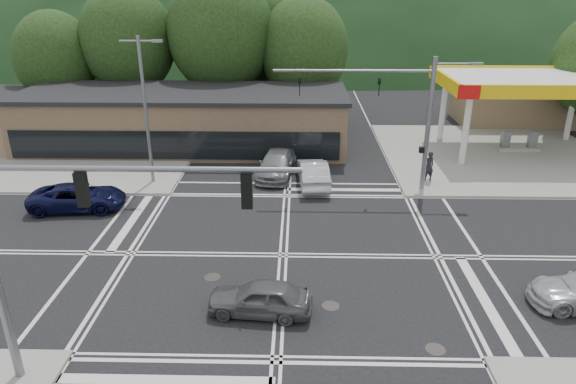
{
  "coord_description": "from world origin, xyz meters",
  "views": [
    {
      "loc": [
        0.7,
        -21.0,
        11.84
      ],
      "look_at": [
        0.13,
        4.36,
        1.4
      ],
      "focal_mm": 32.0,
      "sensor_mm": 36.0,
      "label": 1
    }
  ],
  "objects_px": {
    "car_northbound": "(277,164)",
    "car_queue_b": "(321,145)",
    "car_queue_a": "(313,173)",
    "pedestrian": "(429,166)",
    "car_blue_west": "(78,197)",
    "car_grey_center": "(260,298)"
  },
  "relations": [
    {
      "from": "car_blue_west",
      "to": "car_queue_b",
      "type": "distance_m",
      "value": 17.29
    },
    {
      "from": "car_blue_west",
      "to": "pedestrian",
      "type": "relative_size",
      "value": 2.7
    },
    {
      "from": "car_queue_a",
      "to": "car_queue_b",
      "type": "distance_m",
      "value": 6.35
    },
    {
      "from": "car_blue_west",
      "to": "car_queue_a",
      "type": "relative_size",
      "value": 1.06
    },
    {
      "from": "car_northbound",
      "to": "car_queue_b",
      "type": "bearing_deg",
      "value": 64.48
    },
    {
      "from": "car_blue_west",
      "to": "car_northbound",
      "type": "xyz_separation_m",
      "value": [
        10.86,
        5.68,
        0.06
      ]
    },
    {
      "from": "car_grey_center",
      "to": "car_queue_b",
      "type": "xyz_separation_m",
      "value": [
        3.02,
        19.81,
        0.0
      ]
    },
    {
      "from": "car_grey_center",
      "to": "pedestrian",
      "type": "xyz_separation_m",
      "value": [
        9.59,
        14.02,
        0.43
      ]
    },
    {
      "from": "car_northbound",
      "to": "pedestrian",
      "type": "xyz_separation_m",
      "value": [
        9.59,
        -1.16,
        0.33
      ]
    },
    {
      "from": "car_queue_a",
      "to": "pedestrian",
      "type": "bearing_deg",
      "value": 179.51
    },
    {
      "from": "car_grey_center",
      "to": "car_queue_b",
      "type": "height_order",
      "value": "car_queue_b"
    },
    {
      "from": "car_grey_center",
      "to": "car_blue_west",
      "type": "bearing_deg",
      "value": -125.86
    },
    {
      "from": "car_queue_a",
      "to": "pedestrian",
      "type": "xyz_separation_m",
      "value": [
        7.26,
        0.52,
        0.3
      ]
    },
    {
      "from": "car_queue_a",
      "to": "car_queue_b",
      "type": "height_order",
      "value": "car_queue_a"
    },
    {
      "from": "car_queue_b",
      "to": "pedestrian",
      "type": "xyz_separation_m",
      "value": [
        6.56,
        -5.79,
        0.43
      ]
    },
    {
      "from": "car_blue_west",
      "to": "pedestrian",
      "type": "height_order",
      "value": "pedestrian"
    },
    {
      "from": "car_queue_a",
      "to": "car_northbound",
      "type": "bearing_deg",
      "value": -40.42
    },
    {
      "from": "car_blue_west",
      "to": "pedestrian",
      "type": "distance_m",
      "value": 20.94
    },
    {
      "from": "car_blue_west",
      "to": "car_queue_b",
      "type": "xyz_separation_m",
      "value": [
        13.89,
        10.31,
        -0.04
      ]
    },
    {
      "from": "pedestrian",
      "to": "car_queue_a",
      "type": "bearing_deg",
      "value": -14.51
    },
    {
      "from": "car_queue_a",
      "to": "car_queue_b",
      "type": "xyz_separation_m",
      "value": [
        0.7,
        6.31,
        -0.12
      ]
    },
    {
      "from": "car_blue_west",
      "to": "car_queue_a",
      "type": "xyz_separation_m",
      "value": [
        13.19,
        4.0,
        0.08
      ]
    }
  ]
}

